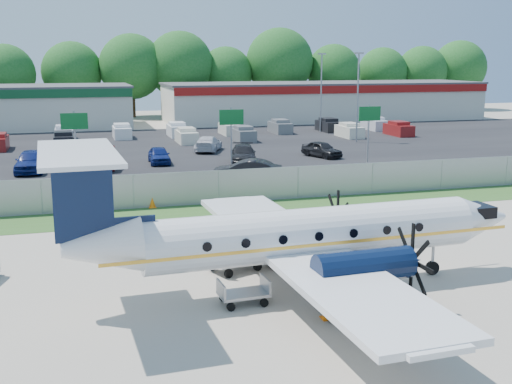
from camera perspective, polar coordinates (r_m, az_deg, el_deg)
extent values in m
plane|color=#AFA494|center=(25.32, 3.79, -7.78)|extent=(170.00, 170.00, 0.00)
cube|color=#2D561E|center=(36.38, -2.62, -1.68)|extent=(170.00, 4.00, 0.02)
cube|color=black|center=(43.06, -4.79, 0.41)|extent=(170.00, 8.00, 0.02)
cube|color=black|center=(63.52, -8.54, 4.00)|extent=(170.00, 32.00, 0.02)
cube|color=gray|center=(38.07, -3.33, 0.45)|extent=(120.00, 0.02, 1.90)
cube|color=gray|center=(37.89, -3.35, 1.90)|extent=(120.00, 0.06, 0.06)
cube|color=gray|center=(38.26, -3.32, -0.95)|extent=(120.00, 0.06, 0.06)
cube|color=silver|center=(91.27, 6.02, 7.97)|extent=(44.00, 12.00, 5.00)
cube|color=#474749|center=(91.14, 6.06, 9.61)|extent=(44.40, 12.40, 0.24)
cube|color=maroon|center=(85.55, 7.60, 9.02)|extent=(44.00, 0.20, 1.00)
cylinder|color=gray|center=(45.81, -15.73, 3.85)|extent=(0.14, 0.14, 5.00)
cube|color=#0C5923|center=(45.46, -15.86, 6.08)|extent=(1.80, 0.08, 1.10)
cylinder|color=gray|center=(47.16, -2.22, 4.50)|extent=(0.14, 0.14, 5.00)
cube|color=#0C5923|center=(46.82, -2.19, 6.66)|extent=(1.80, 0.08, 1.10)
cylinder|color=gray|center=(50.90, 9.93, 4.87)|extent=(0.14, 0.14, 5.00)
cube|color=#0C5923|center=(50.59, 10.08, 6.87)|extent=(1.80, 0.08, 1.10)
cylinder|color=gray|center=(66.79, 9.02, 8.23)|extent=(0.18, 0.18, 9.00)
cube|color=gray|center=(66.67, 9.15, 12.09)|extent=(0.90, 0.35, 0.18)
cylinder|color=gray|center=(75.95, 5.81, 8.73)|extent=(0.18, 0.18, 9.00)
cube|color=gray|center=(75.85, 5.88, 12.12)|extent=(0.90, 0.35, 0.18)
cylinder|color=silver|center=(23.72, 5.04, -3.70)|extent=(12.61, 2.39, 1.91)
cone|color=silver|center=(27.41, 19.37, -2.21)|extent=(2.28, 1.99, 1.91)
cone|color=silver|center=(21.90, -13.57, -4.76)|extent=(2.68, 2.01, 1.91)
cube|color=black|center=(27.21, 19.08, -1.53)|extent=(0.95, 1.34, 0.45)
cube|color=silver|center=(23.68, 3.89, -5.09)|extent=(3.88, 17.78, 0.22)
cylinder|color=black|center=(21.57, 9.56, -6.51)|extent=(3.45, 1.23, 1.10)
cylinder|color=black|center=(26.64, 3.74, -2.84)|extent=(3.45, 1.23, 1.10)
cube|color=black|center=(21.45, -15.12, -0.48)|extent=(1.91, 0.25, 2.91)
cube|color=silver|center=(21.20, -15.60, 3.35)|extent=(2.64, 6.31, 0.14)
cylinder|color=gray|center=(26.57, 15.43, -5.76)|extent=(0.12, 0.12, 1.30)
cylinder|color=black|center=(26.68, 15.39, -6.53)|extent=(0.57, 0.20, 0.56)
cylinder|color=black|center=(21.60, 6.79, -10.46)|extent=(0.66, 0.43, 0.64)
cylinder|color=black|center=(26.66, 1.49, -6.02)|extent=(0.66, 0.43, 0.64)
cube|color=gray|center=(26.16, -1.88, -6.04)|extent=(2.38, 1.91, 0.12)
cube|color=gray|center=(25.54, -3.68, -5.78)|extent=(0.53, 1.18, 0.62)
cube|color=gray|center=(26.63, -0.16, -5.01)|extent=(0.53, 1.18, 0.62)
cylinder|color=black|center=(25.42, -2.45, -7.25)|extent=(0.39, 0.25, 0.37)
cylinder|color=black|center=(26.31, -3.89, -6.60)|extent=(0.39, 0.25, 0.37)
cylinder|color=black|center=(26.23, 0.15, -6.63)|extent=(0.39, 0.25, 0.37)
cylinder|color=black|center=(27.09, -1.33, -6.02)|extent=(0.39, 0.25, 0.37)
cube|color=gray|center=(22.74, -1.12, -9.04)|extent=(1.77, 1.12, 0.10)
cube|color=gray|center=(22.43, -3.13, -8.65)|extent=(0.12, 1.03, 0.52)
cube|color=gray|center=(22.90, 0.84, -8.20)|extent=(0.12, 1.03, 0.52)
cylinder|color=black|center=(22.24, -2.24, -10.18)|extent=(0.31, 0.12, 0.31)
cylinder|color=black|center=(23.08, -2.92, -9.34)|extent=(0.31, 0.12, 0.31)
cylinder|color=black|center=(22.59, 0.73, -9.81)|extent=(0.31, 0.12, 0.31)
cylinder|color=black|center=(23.42, -0.06, -9.01)|extent=(0.31, 0.12, 0.31)
cone|color=orange|center=(28.65, 11.96, -5.09)|extent=(0.37, 0.37, 0.56)
cube|color=orange|center=(28.73, 11.93, -5.59)|extent=(0.39, 0.39, 0.03)
cone|color=orange|center=(21.72, 6.37, -10.39)|extent=(0.40, 0.40, 0.60)
cube|color=orange|center=(21.83, 6.36, -11.07)|extent=(0.42, 0.42, 0.03)
cone|color=orange|center=(37.52, -9.20, -0.94)|extent=(0.41, 0.41, 0.61)
cube|color=orange|center=(37.58, -9.18, -1.37)|extent=(0.43, 0.43, 0.03)
imported|color=black|center=(44.55, -0.87, 0.82)|extent=(5.21, 3.41, 1.62)
imported|color=navy|center=(51.57, -19.31, 1.66)|extent=(2.48, 5.21, 1.72)
imported|color=maroon|center=(51.69, -13.39, 2.03)|extent=(2.28, 5.32, 1.70)
imported|color=navy|center=(53.35, -8.59, 2.51)|extent=(1.78, 4.11, 1.38)
imported|color=black|center=(53.12, -1.15, 2.60)|extent=(3.24, 5.39, 1.46)
imported|color=black|center=(56.47, 5.85, 3.09)|extent=(2.98, 4.42, 1.40)
imported|color=navy|center=(57.67, -17.50, 2.79)|extent=(3.07, 5.35, 1.41)
imported|color=silver|center=(59.94, -4.26, 3.63)|extent=(3.73, 5.32, 1.43)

